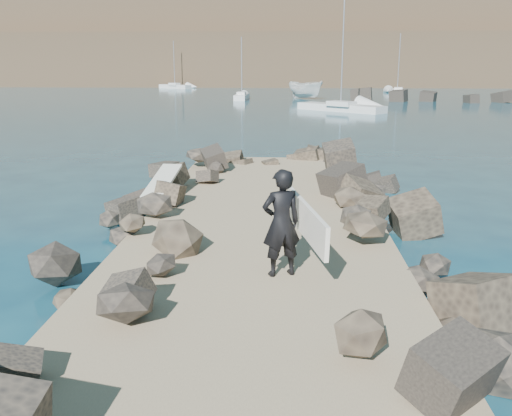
% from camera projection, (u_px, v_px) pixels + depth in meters
% --- Properties ---
extents(ground, '(800.00, 800.00, 0.00)m').
position_uv_depth(ground, '(258.00, 260.00, 13.17)').
color(ground, '#0F384C').
rests_on(ground, ground).
extents(jetty, '(6.00, 26.00, 0.60)m').
position_uv_depth(jetty, '(253.00, 280.00, 11.16)').
color(jetty, '#8C7759').
rests_on(jetty, ground).
extents(riprap_left, '(2.60, 22.00, 1.00)m').
position_uv_depth(riprap_left, '(114.00, 259.00, 11.75)').
color(riprap_left, black).
rests_on(riprap_left, ground).
extents(riprap_right, '(2.60, 22.00, 1.00)m').
position_uv_depth(riprap_right, '(399.00, 264.00, 11.44)').
color(riprap_right, black).
rests_on(riprap_right, ground).
extents(headland, '(360.00, 140.00, 32.00)m').
position_uv_depth(headland, '(322.00, 20.00, 163.38)').
color(headland, '#2D4919').
rests_on(headland, ground).
extents(surfboard_resting, '(0.74, 2.39, 0.08)m').
position_uv_depth(surfboard_resting, '(163.00, 185.00, 16.28)').
color(surfboard_resting, silver).
rests_on(surfboard_resting, riprap_left).
extents(boat_imported, '(5.34, 5.93, 2.25)m').
position_uv_depth(boat_imported, '(306.00, 90.00, 70.47)').
color(boat_imported, silver).
rests_on(boat_imported, ground).
extents(surfer_with_board, '(1.23, 2.42, 2.00)m').
position_uv_depth(surfer_with_board, '(285.00, 223.00, 10.36)').
color(surfer_with_board, black).
rests_on(surfer_with_board, jetty).
extents(sailboat_b, '(1.49, 6.15, 7.48)m').
position_uv_depth(sailboat_b, '(242.00, 97.00, 69.30)').
color(sailboat_b, silver).
rests_on(sailboat_b, ground).
extents(sailboat_e, '(6.23, 5.12, 8.07)m').
position_uv_depth(sailboat_e, '(175.00, 86.00, 98.23)').
color(sailboat_e, silver).
rests_on(sailboat_e, ground).
extents(sailboat_d, '(2.95, 7.19, 8.47)m').
position_uv_depth(sailboat_d, '(397.00, 91.00, 81.58)').
color(sailboat_d, silver).
rests_on(sailboat_d, ground).
extents(sailboat_c, '(7.96, 7.30, 10.50)m').
position_uv_depth(sailboat_c, '(341.00, 108.00, 52.84)').
color(sailboat_c, silver).
rests_on(sailboat_c, ground).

